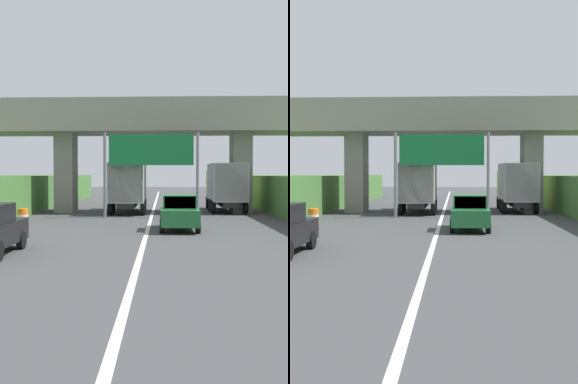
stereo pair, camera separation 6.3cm
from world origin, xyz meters
TOP-DOWN VIEW (x-y plane):
  - lane_centre_stripe at (0.00, 26.85)m, footprint 0.20×93.70m
  - overpass_bridge at (0.00, 33.57)m, footprint 40.00×4.80m
  - overhead_highway_sign at (0.00, 29.16)m, footprint 5.88×0.18m
  - truck_blue at (-1.66, 33.31)m, footprint 2.44×7.30m
  - truck_yellow at (5.22, 34.76)m, footprint 2.44×7.30m
  - car_green at (1.53, 22.67)m, footprint 1.86×4.10m
  - construction_barrel_3 at (-6.63, 24.50)m, footprint 0.57×0.57m

SIDE VIEW (x-z plane):
  - lane_centre_stripe at x=0.00m, z-range 0.00..0.01m
  - construction_barrel_3 at x=-6.63m, z-range 0.01..0.91m
  - car_green at x=1.53m, z-range 0.00..1.72m
  - truck_blue at x=-1.66m, z-range 0.21..3.65m
  - truck_yellow at x=5.22m, z-range 0.21..3.65m
  - overhead_highway_sign at x=0.00m, z-range 1.24..6.49m
  - overpass_bridge at x=0.00m, z-range 1.97..9.72m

